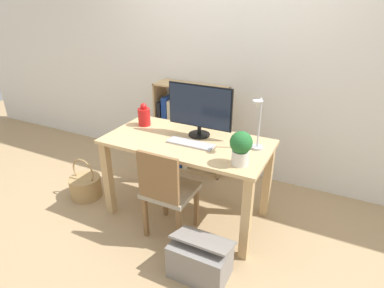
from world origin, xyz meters
TOP-DOWN VIEW (x-y plane):
  - ground_plane at (0.00, 0.00)m, footprint 10.00×10.00m
  - wall_back at (0.00, 1.00)m, footprint 8.00×0.05m
  - desk at (0.00, 0.00)m, footprint 1.44×0.73m
  - monitor at (0.05, 0.15)m, footprint 0.60×0.19m
  - keyboard at (0.07, -0.06)m, footprint 0.41×0.12m
  - vase at (-0.53, 0.14)m, footprint 0.12×0.12m
  - desk_lamp at (0.59, 0.06)m, footprint 0.10×0.19m
  - potted_plant at (0.55, -0.21)m, footprint 0.17×0.17m
  - chair at (-0.01, -0.34)m, footprint 0.40×0.40m
  - bookshelf at (-0.52, 0.83)m, footprint 0.83×0.28m
  - basket at (-1.08, -0.22)m, footprint 0.32×0.32m
  - storage_box at (0.43, -0.62)m, footprint 0.44×0.33m

SIDE VIEW (x-z plane):
  - ground_plane at x=0.00m, z-range 0.00..0.00m
  - basket at x=-1.08m, z-range -0.10..0.33m
  - storage_box at x=0.43m, z-range -0.02..0.32m
  - bookshelf at x=-0.52m, z-range -0.10..0.92m
  - chair at x=-0.01m, z-range 0.04..0.87m
  - desk at x=0.00m, z-range 0.25..1.02m
  - keyboard at x=0.07m, z-range 0.77..0.78m
  - vase at x=-0.53m, z-range 0.75..0.97m
  - potted_plant at x=0.55m, z-range 0.78..1.05m
  - monitor at x=0.05m, z-range 0.79..1.25m
  - desk_lamp at x=0.59m, z-range 0.82..1.25m
  - wall_back at x=0.00m, z-range 0.00..2.60m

